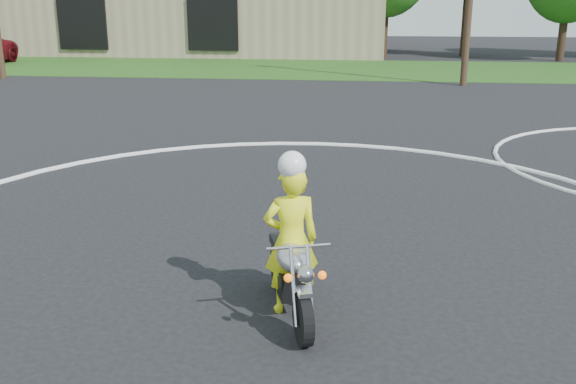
# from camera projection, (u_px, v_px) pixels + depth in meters

# --- Properties ---
(ground) EXTENTS (120.00, 120.00, 0.00)m
(ground) POSITION_uv_depth(u_px,v_px,m) (251.00, 326.00, 6.79)
(ground) COLOR black
(ground) RESTS_ON ground
(grass_strip) EXTENTS (120.00, 10.00, 0.02)m
(grass_strip) POSITION_uv_depth(u_px,v_px,m) (346.00, 69.00, 32.46)
(grass_strip) COLOR #1E4714
(grass_strip) RESTS_ON ground
(course_markings) EXTENTS (19.05, 19.05, 0.12)m
(course_markings) POSITION_uv_depth(u_px,v_px,m) (426.00, 207.00, 10.67)
(course_markings) COLOR silver
(course_markings) RESTS_ON ground
(primary_motorcycle) EXTENTS (0.80, 1.81, 0.98)m
(primary_motorcycle) POSITION_uv_depth(u_px,v_px,m) (291.00, 275.00, 6.88)
(primary_motorcycle) COLOR black
(primary_motorcycle) RESTS_ON ground
(rider_primary_grp) EXTENTS (0.70, 0.57, 1.82)m
(rider_primary_grp) POSITION_uv_depth(u_px,v_px,m) (291.00, 236.00, 6.90)
(rider_primary_grp) COLOR #F3FA1A
(rider_primary_grp) RESTS_ON ground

